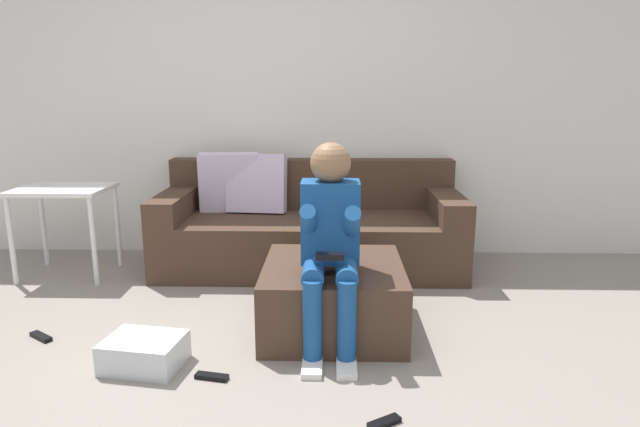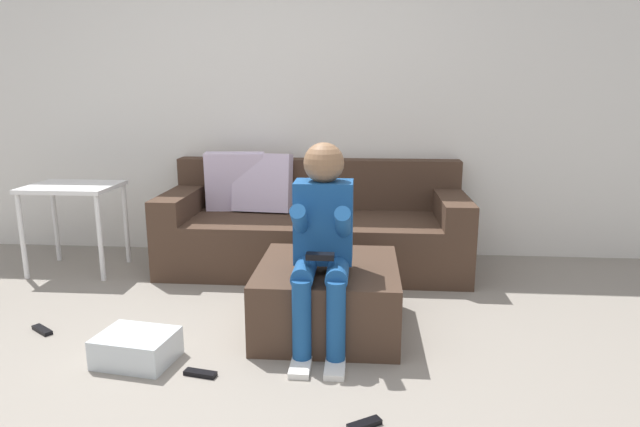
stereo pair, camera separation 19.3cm
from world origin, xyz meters
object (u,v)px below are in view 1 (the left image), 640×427
object	(u,v)px
remote_by_storage_bin	(212,377)
remote_near_ottoman	(384,422)
storage_bin	(144,352)
remote_under_side_table	(41,337)
couch_sectional	(307,228)
ottoman	(333,296)
person_seated	(330,234)
side_table	(64,201)

from	to	relation	value
remote_by_storage_bin	remote_near_ottoman	bearing A→B (deg)	-12.30
storage_bin	remote_under_side_table	xyz separation A→B (m)	(-0.68, 0.29, -0.06)
couch_sectional	remote_under_side_table	world-z (taller)	couch_sectional
ottoman	remote_by_storage_bin	size ratio (longest dim) A/B	5.10
couch_sectional	remote_by_storage_bin	xyz separation A→B (m)	(-0.37, -1.73, -0.29)
person_seated	remote_near_ottoman	size ratio (longest dim) A/B	7.35
person_seated	remote_near_ottoman	world-z (taller)	person_seated
ottoman	remote_by_storage_bin	world-z (taller)	ottoman
couch_sectional	ottoman	size ratio (longest dim) A/B	2.77
remote_near_ottoman	remote_by_storage_bin	world-z (taller)	same
remote_under_side_table	side_table	bearing A→B (deg)	142.07
ottoman	person_seated	size ratio (longest dim) A/B	0.76
ottoman	storage_bin	bearing A→B (deg)	-152.91
person_seated	side_table	world-z (taller)	person_seated
couch_sectional	storage_bin	distance (m)	1.79
ottoman	person_seated	distance (m)	0.46
ottoman	remote_near_ottoman	world-z (taller)	ottoman
storage_bin	remote_by_storage_bin	size ratio (longest dim) A/B	2.32
person_seated	storage_bin	bearing A→B (deg)	-162.27
remote_near_ottoman	remote_under_side_table	xyz separation A→B (m)	(-1.82, 0.75, 0.00)
person_seated	side_table	xyz separation A→B (m)	(-1.93, 1.07, -0.05)
couch_sectional	ottoman	distance (m)	1.16
couch_sectional	remote_by_storage_bin	world-z (taller)	couch_sectional
couch_sectional	person_seated	size ratio (longest dim) A/B	2.10
side_table	remote_near_ottoman	bearing A→B (deg)	-40.22
person_seated	remote_by_storage_bin	xyz separation A→B (m)	(-0.56, -0.41, -0.60)
couch_sectional	remote_by_storage_bin	bearing A→B (deg)	-102.11
person_seated	remote_by_storage_bin	world-z (taller)	person_seated
remote_near_ottoman	ottoman	bearing A→B (deg)	70.30
couch_sectional	storage_bin	world-z (taller)	couch_sectional
ottoman	remote_under_side_table	bearing A→B (deg)	-173.47
remote_near_ottoman	remote_by_storage_bin	distance (m)	0.86
couch_sectional	person_seated	distance (m)	1.37
side_table	remote_under_side_table	distance (m)	1.25
ottoman	remote_near_ottoman	bearing A→B (deg)	-77.26
side_table	remote_by_storage_bin	world-z (taller)	side_table
remote_under_side_table	storage_bin	bearing A→B (deg)	11.33
couch_sectional	side_table	size ratio (longest dim) A/B	3.45
couch_sectional	remote_under_side_table	size ratio (longest dim) A/B	13.76
side_table	remote_under_side_table	xyz separation A→B (m)	(0.34, -1.07, -0.55)
storage_bin	remote_by_storage_bin	bearing A→B (deg)	-17.50
person_seated	ottoman	bearing A→B (deg)	84.81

